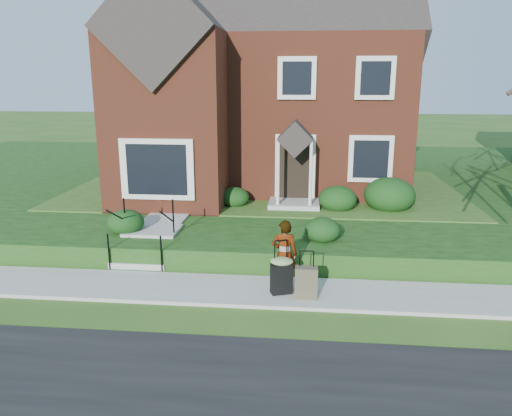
# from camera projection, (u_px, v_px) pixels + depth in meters

# --- Properties ---
(ground) EXTENTS (120.00, 120.00, 0.00)m
(ground) POSITION_uv_depth(u_px,v_px,m) (233.00, 292.00, 11.05)
(ground) COLOR #2D5119
(ground) RESTS_ON ground
(sidewalk) EXTENTS (60.00, 1.60, 0.08)m
(sidewalk) POSITION_uv_depth(u_px,v_px,m) (233.00, 290.00, 11.04)
(sidewalk) COLOR #9E9B93
(sidewalk) RESTS_ON ground
(terrace) EXTENTS (44.00, 20.00, 0.60)m
(terrace) POSITION_uv_depth(u_px,v_px,m) (363.00, 183.00, 21.09)
(terrace) COLOR #13390F
(terrace) RESTS_ON ground
(walkway) EXTENTS (1.20, 6.00, 0.06)m
(walkway) POSITION_uv_depth(u_px,v_px,m) (178.00, 206.00, 15.95)
(walkway) COLOR #9E9B93
(walkway) RESTS_ON terrace
(main_house) EXTENTS (10.40, 10.20, 9.40)m
(main_house) POSITION_uv_depth(u_px,v_px,m) (262.00, 60.00, 19.01)
(main_house) COLOR brown
(main_house) RESTS_ON terrace
(front_steps) EXTENTS (1.40, 2.02, 1.50)m
(front_steps) POSITION_uv_depth(u_px,v_px,m) (148.00, 242.00, 12.95)
(front_steps) COLOR #9E9B93
(front_steps) RESTS_ON ground
(foundation_shrubs) EXTENTS (9.76, 4.61, 1.12)m
(foundation_shrubs) POSITION_uv_depth(u_px,v_px,m) (281.00, 196.00, 15.39)
(foundation_shrubs) COLOR black
(foundation_shrubs) RESTS_ON terrace
(woman) EXTENTS (0.57, 0.38, 1.56)m
(woman) POSITION_uv_depth(u_px,v_px,m) (284.00, 254.00, 10.90)
(woman) COLOR #999999
(woman) RESTS_ON sidewalk
(suitcase_black) EXTENTS (0.60, 0.55, 1.19)m
(suitcase_black) POSITION_uv_depth(u_px,v_px,m) (282.00, 273.00, 10.69)
(suitcase_black) COLOR black
(suitcase_black) RESTS_ON sidewalk
(suitcase_olive) EXTENTS (0.48, 0.27, 1.03)m
(suitcase_olive) POSITION_uv_depth(u_px,v_px,m) (306.00, 282.00, 10.49)
(suitcase_olive) COLOR #4B4632
(suitcase_olive) RESTS_ON sidewalk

